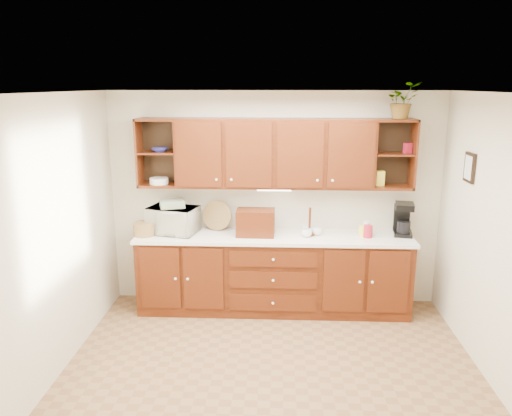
# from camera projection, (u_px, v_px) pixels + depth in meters

# --- Properties ---
(floor) EXTENTS (4.00, 4.00, 0.00)m
(floor) POSITION_uv_depth(u_px,v_px,m) (271.00, 375.00, 4.70)
(floor) COLOR olive
(floor) RESTS_ON ground
(ceiling) EXTENTS (4.00, 4.00, 0.00)m
(ceiling) POSITION_uv_depth(u_px,v_px,m) (273.00, 93.00, 4.07)
(ceiling) COLOR white
(ceiling) RESTS_ON back_wall
(back_wall) EXTENTS (4.00, 0.00, 4.00)m
(back_wall) POSITION_uv_depth(u_px,v_px,m) (274.00, 200.00, 6.08)
(back_wall) COLOR beige
(back_wall) RESTS_ON floor
(left_wall) EXTENTS (0.00, 3.50, 3.50)m
(left_wall) POSITION_uv_depth(u_px,v_px,m) (50.00, 241.00, 4.47)
(left_wall) COLOR beige
(left_wall) RESTS_ON floor
(right_wall) EXTENTS (0.00, 3.50, 3.50)m
(right_wall) POSITION_uv_depth(u_px,v_px,m) (504.00, 248.00, 4.30)
(right_wall) COLOR beige
(right_wall) RESTS_ON floor
(base_cabinets) EXTENTS (3.20, 0.60, 0.90)m
(base_cabinets) POSITION_uv_depth(u_px,v_px,m) (273.00, 274.00, 6.00)
(base_cabinets) COLOR #361206
(base_cabinets) RESTS_ON floor
(countertop) EXTENTS (3.24, 0.64, 0.04)m
(countertop) POSITION_uv_depth(u_px,v_px,m) (274.00, 237.00, 5.87)
(countertop) COLOR white
(countertop) RESTS_ON base_cabinets
(upper_cabinets) EXTENTS (3.20, 0.33, 0.80)m
(upper_cabinets) POSITION_uv_depth(u_px,v_px,m) (275.00, 153.00, 5.78)
(upper_cabinets) COLOR #361206
(upper_cabinets) RESTS_ON back_wall
(undercabinet_light) EXTENTS (0.40, 0.05, 0.02)m
(undercabinet_light) POSITION_uv_depth(u_px,v_px,m) (274.00, 190.00, 5.83)
(undercabinet_light) COLOR white
(undercabinet_light) RESTS_ON upper_cabinets
(framed_picture) EXTENTS (0.03, 0.24, 0.30)m
(framed_picture) POSITION_uv_depth(u_px,v_px,m) (470.00, 168.00, 5.04)
(framed_picture) COLOR black
(framed_picture) RESTS_ON right_wall
(wicker_basket) EXTENTS (0.27, 0.27, 0.15)m
(wicker_basket) POSITION_uv_depth(u_px,v_px,m) (145.00, 229.00, 5.86)
(wicker_basket) COLOR olive
(wicker_basket) RESTS_ON countertop
(microwave) EXTENTS (0.64, 0.51, 0.31)m
(microwave) POSITION_uv_depth(u_px,v_px,m) (173.00, 220.00, 5.93)
(microwave) COLOR #EEE8CE
(microwave) RESTS_ON countertop
(towel_stack) EXTENTS (0.33, 0.28, 0.08)m
(towel_stack) POSITION_uv_depth(u_px,v_px,m) (172.00, 204.00, 5.88)
(towel_stack) COLOR #C6C85E
(towel_stack) RESTS_ON microwave
(wine_bottle) EXTENTS (0.08, 0.08, 0.29)m
(wine_bottle) POSITION_uv_depth(u_px,v_px,m) (241.00, 221.00, 5.95)
(wine_bottle) COLOR black
(wine_bottle) RESTS_ON countertop
(woven_tray) EXTENTS (0.38, 0.17, 0.36)m
(woven_tray) POSITION_uv_depth(u_px,v_px,m) (217.00, 229.00, 6.09)
(woven_tray) COLOR olive
(woven_tray) RESTS_ON countertop
(bread_box) EXTENTS (0.45, 0.29, 0.31)m
(bread_box) POSITION_uv_depth(u_px,v_px,m) (256.00, 223.00, 5.83)
(bread_box) COLOR #361206
(bread_box) RESTS_ON countertop
(mug_tree) EXTENTS (0.27, 0.29, 0.33)m
(mug_tree) POSITION_uv_depth(u_px,v_px,m) (310.00, 231.00, 5.87)
(mug_tree) COLOR #361206
(mug_tree) RESTS_ON countertop
(canister_red) EXTENTS (0.11, 0.11, 0.14)m
(canister_red) POSITION_uv_depth(u_px,v_px,m) (368.00, 231.00, 5.77)
(canister_red) COLOR #A9182C
(canister_red) RESTS_ON countertop
(canister_white) EXTENTS (0.08, 0.08, 0.17)m
(canister_white) POSITION_uv_depth(u_px,v_px,m) (366.00, 228.00, 5.84)
(canister_white) COLOR white
(canister_white) RESTS_ON countertop
(canister_yellow) EXTENTS (0.10, 0.10, 0.12)m
(canister_yellow) POSITION_uv_depth(u_px,v_px,m) (363.00, 231.00, 5.82)
(canister_yellow) COLOR yellow
(canister_yellow) RESTS_ON countertop
(coffee_maker) EXTENTS (0.25, 0.30, 0.39)m
(coffee_maker) POSITION_uv_depth(u_px,v_px,m) (403.00, 219.00, 5.86)
(coffee_maker) COLOR black
(coffee_maker) RESTS_ON countertop
(bowl_stack) EXTENTS (0.19, 0.19, 0.05)m
(bowl_stack) POSITION_uv_depth(u_px,v_px,m) (160.00, 150.00, 5.82)
(bowl_stack) COLOR navy
(bowl_stack) RESTS_ON upper_cabinets
(plate_stack) EXTENTS (0.26, 0.26, 0.07)m
(plate_stack) POSITION_uv_depth(u_px,v_px,m) (159.00, 181.00, 5.91)
(plate_stack) COLOR white
(plate_stack) RESTS_ON upper_cabinets
(pantry_box_yellow) EXTENTS (0.11, 0.09, 0.17)m
(pantry_box_yellow) POSITION_uv_depth(u_px,v_px,m) (380.00, 178.00, 5.79)
(pantry_box_yellow) COLOR yellow
(pantry_box_yellow) RESTS_ON upper_cabinets
(pantry_box_red) EXTENTS (0.10, 0.09, 0.12)m
(pantry_box_red) POSITION_uv_depth(u_px,v_px,m) (408.00, 148.00, 5.69)
(pantry_box_red) COLOR #A9182C
(pantry_box_red) RESTS_ON upper_cabinets
(potted_plant) EXTENTS (0.43, 0.40, 0.40)m
(potted_plant) POSITION_uv_depth(u_px,v_px,m) (402.00, 101.00, 5.52)
(potted_plant) COLOR #999999
(potted_plant) RESTS_ON upper_cabinets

